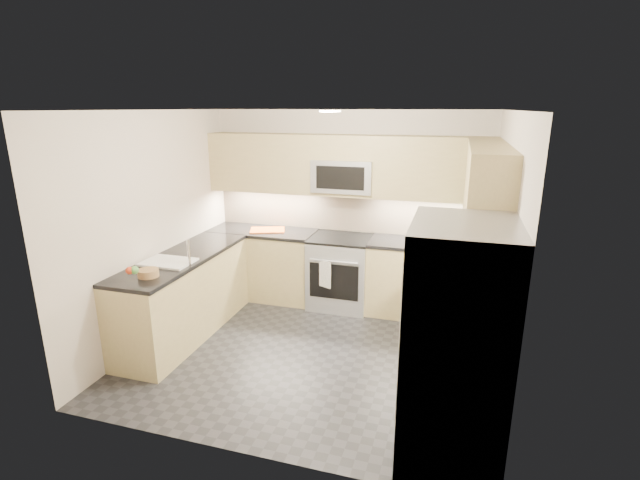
# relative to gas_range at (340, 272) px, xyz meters

# --- Properties ---
(floor) EXTENTS (3.60, 3.20, 0.00)m
(floor) POSITION_rel_gas_range_xyz_m (0.00, -1.28, -0.46)
(floor) COLOR black
(floor) RESTS_ON ground
(ceiling) EXTENTS (3.60, 3.20, 0.02)m
(ceiling) POSITION_rel_gas_range_xyz_m (0.00, -1.28, 2.04)
(ceiling) COLOR beige
(ceiling) RESTS_ON wall_back
(wall_back) EXTENTS (3.60, 0.02, 2.50)m
(wall_back) POSITION_rel_gas_range_xyz_m (0.00, 0.32, 0.79)
(wall_back) COLOR beige
(wall_back) RESTS_ON floor
(wall_front) EXTENTS (3.60, 0.02, 2.50)m
(wall_front) POSITION_rel_gas_range_xyz_m (0.00, -2.88, 0.79)
(wall_front) COLOR beige
(wall_front) RESTS_ON floor
(wall_left) EXTENTS (0.02, 3.20, 2.50)m
(wall_left) POSITION_rel_gas_range_xyz_m (-1.80, -1.28, 0.79)
(wall_left) COLOR beige
(wall_left) RESTS_ON floor
(wall_right) EXTENTS (0.02, 3.20, 2.50)m
(wall_right) POSITION_rel_gas_range_xyz_m (1.80, -1.28, 0.79)
(wall_right) COLOR beige
(wall_right) RESTS_ON floor
(base_cab_back_left) EXTENTS (1.42, 0.60, 0.90)m
(base_cab_back_left) POSITION_rel_gas_range_xyz_m (-1.09, 0.02, -0.01)
(base_cab_back_left) COLOR tan
(base_cab_back_left) RESTS_ON floor
(base_cab_back_right) EXTENTS (1.42, 0.60, 0.90)m
(base_cab_back_right) POSITION_rel_gas_range_xyz_m (1.09, 0.02, -0.01)
(base_cab_back_right) COLOR tan
(base_cab_back_right) RESTS_ON floor
(base_cab_right) EXTENTS (0.60, 1.70, 0.90)m
(base_cab_right) POSITION_rel_gas_range_xyz_m (1.50, -1.12, -0.01)
(base_cab_right) COLOR tan
(base_cab_right) RESTS_ON floor
(base_cab_peninsula) EXTENTS (0.60, 2.00, 0.90)m
(base_cab_peninsula) POSITION_rel_gas_range_xyz_m (-1.50, -1.28, -0.01)
(base_cab_peninsula) COLOR tan
(base_cab_peninsula) RESTS_ON floor
(countertop_back_left) EXTENTS (1.42, 0.63, 0.04)m
(countertop_back_left) POSITION_rel_gas_range_xyz_m (-1.09, 0.02, 0.47)
(countertop_back_left) COLOR black
(countertop_back_left) RESTS_ON base_cab_back_left
(countertop_back_right) EXTENTS (1.42, 0.63, 0.04)m
(countertop_back_right) POSITION_rel_gas_range_xyz_m (1.09, 0.02, 0.47)
(countertop_back_right) COLOR black
(countertop_back_right) RESTS_ON base_cab_back_right
(countertop_right) EXTENTS (0.63, 1.70, 0.04)m
(countertop_right) POSITION_rel_gas_range_xyz_m (1.50, -1.12, 0.47)
(countertop_right) COLOR black
(countertop_right) RESTS_ON base_cab_right
(countertop_peninsula) EXTENTS (0.63, 2.00, 0.04)m
(countertop_peninsula) POSITION_rel_gas_range_xyz_m (-1.50, -1.28, 0.47)
(countertop_peninsula) COLOR black
(countertop_peninsula) RESTS_ON base_cab_peninsula
(upper_cab_back) EXTENTS (3.60, 0.35, 0.75)m
(upper_cab_back) POSITION_rel_gas_range_xyz_m (0.00, 0.15, 1.37)
(upper_cab_back) COLOR tan
(upper_cab_back) RESTS_ON wall_back
(upper_cab_right) EXTENTS (0.35, 1.95, 0.75)m
(upper_cab_right) POSITION_rel_gas_range_xyz_m (1.62, -1.00, 1.37)
(upper_cab_right) COLOR tan
(upper_cab_right) RESTS_ON wall_right
(backsplash_back) EXTENTS (3.60, 0.01, 0.51)m
(backsplash_back) POSITION_rel_gas_range_xyz_m (0.00, 0.32, 0.74)
(backsplash_back) COLOR tan
(backsplash_back) RESTS_ON wall_back
(backsplash_right) EXTENTS (0.01, 2.30, 0.51)m
(backsplash_right) POSITION_rel_gas_range_xyz_m (1.80, -0.82, 0.74)
(backsplash_right) COLOR tan
(backsplash_right) RESTS_ON wall_right
(gas_range) EXTENTS (0.76, 0.65, 0.91)m
(gas_range) POSITION_rel_gas_range_xyz_m (0.00, 0.00, 0.00)
(gas_range) COLOR #ADB0B5
(gas_range) RESTS_ON floor
(range_cooktop) EXTENTS (0.76, 0.65, 0.03)m
(range_cooktop) POSITION_rel_gas_range_xyz_m (0.00, 0.00, 0.46)
(range_cooktop) COLOR black
(range_cooktop) RESTS_ON gas_range
(oven_door_glass) EXTENTS (0.62, 0.02, 0.45)m
(oven_door_glass) POSITION_rel_gas_range_xyz_m (0.00, -0.33, -0.01)
(oven_door_glass) COLOR black
(oven_door_glass) RESTS_ON gas_range
(oven_handle) EXTENTS (0.60, 0.02, 0.02)m
(oven_handle) POSITION_rel_gas_range_xyz_m (0.00, -0.35, 0.26)
(oven_handle) COLOR #B2B5BA
(oven_handle) RESTS_ON gas_range
(microwave) EXTENTS (0.76, 0.40, 0.40)m
(microwave) POSITION_rel_gas_range_xyz_m (0.00, 0.12, 1.24)
(microwave) COLOR #9A9BA1
(microwave) RESTS_ON upper_cab_back
(microwave_door) EXTENTS (0.60, 0.01, 0.28)m
(microwave_door) POSITION_rel_gas_range_xyz_m (0.00, -0.08, 1.24)
(microwave_door) COLOR black
(microwave_door) RESTS_ON microwave
(refrigerator) EXTENTS (0.70, 0.90, 1.80)m
(refrigerator) POSITION_rel_gas_range_xyz_m (1.45, -2.43, 0.45)
(refrigerator) COLOR #96989E
(refrigerator) RESTS_ON floor
(fridge_handle_left) EXTENTS (0.02, 0.02, 1.20)m
(fridge_handle_left) POSITION_rel_gas_range_xyz_m (1.08, -2.61, 0.49)
(fridge_handle_left) COLOR #B2B5BA
(fridge_handle_left) RESTS_ON refrigerator
(fridge_handle_right) EXTENTS (0.02, 0.02, 1.20)m
(fridge_handle_right) POSITION_rel_gas_range_xyz_m (1.08, -2.25, 0.49)
(fridge_handle_right) COLOR #B2B5BA
(fridge_handle_right) RESTS_ON refrigerator
(sink_basin) EXTENTS (0.52, 0.38, 0.16)m
(sink_basin) POSITION_rel_gas_range_xyz_m (-1.50, -1.53, 0.42)
(sink_basin) COLOR white
(sink_basin) RESTS_ON base_cab_peninsula
(faucet) EXTENTS (0.03, 0.03, 0.28)m
(faucet) POSITION_rel_gas_range_xyz_m (-1.24, -1.53, 0.62)
(faucet) COLOR silver
(faucet) RESTS_ON countertop_peninsula
(utensil_bowl) EXTENTS (0.37, 0.37, 0.18)m
(utensil_bowl) POSITION_rel_gas_range_xyz_m (1.42, -0.07, 0.57)
(utensil_bowl) COLOR #58C655
(utensil_bowl) RESTS_ON countertop_back_right
(cutting_board) EXTENTS (0.53, 0.45, 0.01)m
(cutting_board) POSITION_rel_gas_range_xyz_m (-1.01, 0.02, 0.49)
(cutting_board) COLOR #C84D12
(cutting_board) RESTS_ON countertop_back_left
(fruit_basket) EXTENTS (0.21, 0.21, 0.07)m
(fruit_basket) POSITION_rel_gas_range_xyz_m (-1.44, -1.94, 0.52)
(fruit_basket) COLOR #A37A4C
(fruit_basket) RESTS_ON countertop_peninsula
(fruit_apple) EXTENTS (0.07, 0.07, 0.07)m
(fruit_apple) POSITION_rel_gas_range_xyz_m (-1.51, -2.11, 0.60)
(fruit_apple) COLOR red
(fruit_apple) RESTS_ON fruit_basket
(fruit_pear) EXTENTS (0.08, 0.08, 0.08)m
(fruit_pear) POSITION_rel_gas_range_xyz_m (-1.47, -2.09, 0.60)
(fruit_pear) COLOR #56A044
(fruit_pear) RESTS_ON fruit_basket
(dish_towel_check) EXTENTS (0.17, 0.09, 0.34)m
(dish_towel_check) POSITION_rel_gas_range_xyz_m (-0.10, -0.37, 0.10)
(dish_towel_check) COLOR white
(dish_towel_check) RESTS_ON oven_handle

